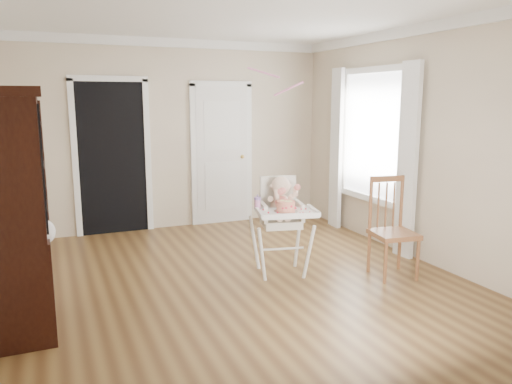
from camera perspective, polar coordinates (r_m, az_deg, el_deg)
name	(u,v)px	position (r m, az deg, el deg)	size (l,w,h in m)	color
floor	(237,281)	(5.29, -2.16, -10.14)	(5.00, 5.00, 0.00)	#52361C
ceiling	(235,10)	(5.01, -2.39, 20.10)	(5.00, 5.00, 0.00)	white
wall_back	(175,135)	(7.35, -9.22, 6.41)	(4.50, 4.50, 0.00)	beige
wall_right	(417,144)	(6.13, 17.88, 5.22)	(5.00, 5.00, 0.00)	beige
crown_molding	(235,16)	(5.00, -2.39, 19.43)	(4.50, 5.00, 0.12)	white
doorway	(112,155)	(7.20, -16.11, 4.11)	(1.06, 0.05, 2.22)	black
closet_door	(222,156)	(7.56, -3.92, 4.16)	(0.96, 0.09, 2.13)	white
window_right	(370,144)	(6.72, 12.94, 5.35)	(0.13, 1.84, 2.30)	white
high_chair	(281,214)	(5.33, 2.90, -2.55)	(0.75, 0.87, 1.07)	white
baby	(281,199)	(5.32, 2.87, -0.83)	(0.31, 0.27, 0.48)	beige
cake	(286,206)	(5.06, 3.44, -1.65)	(0.24, 0.24, 0.11)	silver
sippy_cup	(257,203)	(5.16, 0.17, -1.24)	(0.07, 0.07, 0.16)	pink
china_cabinet	(18,210)	(4.48, -25.55, -1.92)	(0.52, 1.16, 1.96)	black
dining_chair	(392,231)	(5.51, 15.32, -4.27)	(0.49, 0.49, 1.06)	brown
streamer	(263,72)	(6.34, 0.84, 13.50)	(0.03, 0.50, 0.02)	pink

